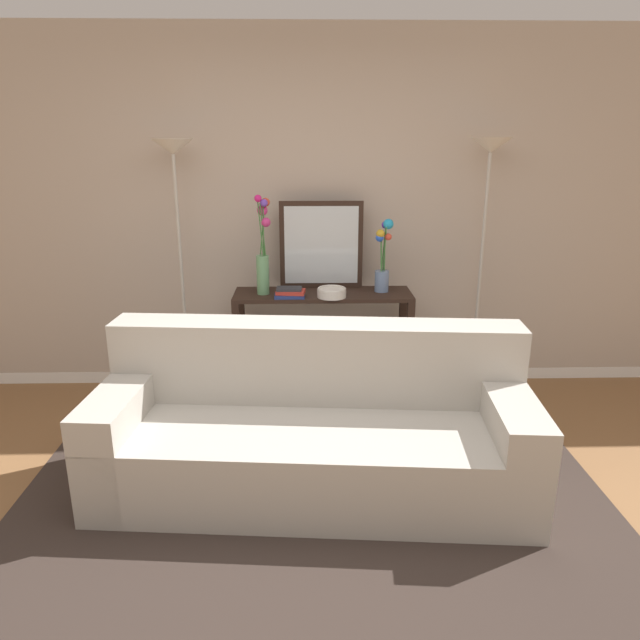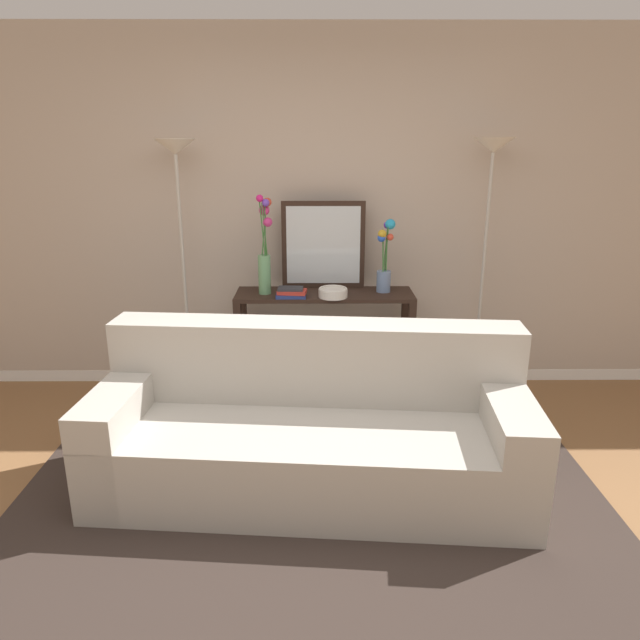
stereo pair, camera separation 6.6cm
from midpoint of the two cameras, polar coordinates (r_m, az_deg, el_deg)
The scene contains 13 objects.
ground_plane at distance 2.80m, azimuth -2.90°, elevation -24.94°, with size 16.00×16.00×0.02m, color brown.
back_wall at distance 4.46m, azimuth -2.46°, elevation 10.13°, with size 12.00×0.15×2.63m.
area_rug at distance 3.30m, azimuth -1.25°, elevation -17.03°, with size 3.18×2.01×0.01m.
couch at distance 3.28m, azimuth -1.21°, elevation -10.96°, with size 2.37×1.04×0.88m.
console_table at distance 4.25m, azimuth -0.17°, elevation -0.61°, with size 1.26×0.38×0.81m.
floor_lamp_left at distance 4.18m, azimuth -14.24°, elevation 11.25°, with size 0.28×0.28×1.86m.
floor_lamp_right at distance 4.26m, azimuth 15.45°, elevation 11.36°, with size 0.28×0.28×1.87m.
wall_mirror at distance 4.27m, azimuth -0.32°, elevation 7.29°, with size 0.60×0.02×0.63m.
vase_tall_flowers at distance 4.11m, azimuth -6.02°, elevation 6.57°, with size 0.11×0.12×0.69m.
vase_short_flowers at distance 4.19m, azimuth 5.69°, elevation 5.81°, with size 0.13×0.11×0.52m.
fruit_bowl at distance 4.06m, azimuth 0.68°, elevation 2.70°, with size 0.20×0.20×0.07m.
book_stack at distance 4.06m, azimuth -3.40°, elevation 2.66°, with size 0.21×0.14×0.07m.
book_row_under_console at distance 4.44m, azimuth -4.85°, elevation -6.88°, with size 0.31×0.17×0.12m.
Camera 1 is at (0.04, -2.07, 1.87)m, focal length 32.93 mm.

